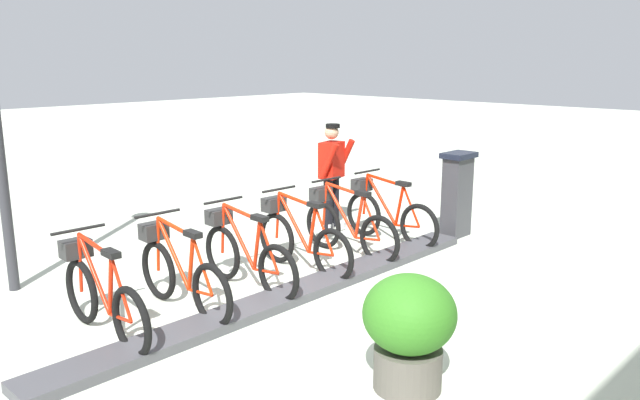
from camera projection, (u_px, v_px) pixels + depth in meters
name	position (u px, v px, depth m)	size (l,w,h in m)	color
ground_plane	(295.00, 297.00, 7.09)	(60.00, 60.00, 0.00)	beige
dock_rail_base	(295.00, 293.00, 7.08)	(0.44, 6.16, 0.10)	#47474C
payment_kiosk	(457.00, 193.00, 9.42)	(0.36, 0.52, 1.28)	#38383D
bike_docked_0	(387.00, 213.00, 9.17)	(1.72, 0.54, 1.02)	black
bike_docked_1	(346.00, 225.00, 8.54)	(1.72, 0.54, 1.02)	black
bike_docked_2	(300.00, 238.00, 7.91)	(1.72, 0.54, 1.02)	black
bike_docked_3	(245.00, 254.00, 7.28)	(1.72, 0.54, 1.02)	black
bike_docked_4	(180.00, 272.00, 6.65)	(1.72, 0.54, 1.02)	black
bike_docked_5	(101.00, 295.00, 6.02)	(1.72, 0.54, 1.02)	black
worker_near_rack	(332.00, 172.00, 9.77)	(0.51, 0.68, 1.66)	white
planter_bush	(409.00, 326.00, 5.04)	(0.76, 0.76, 0.97)	#59544C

